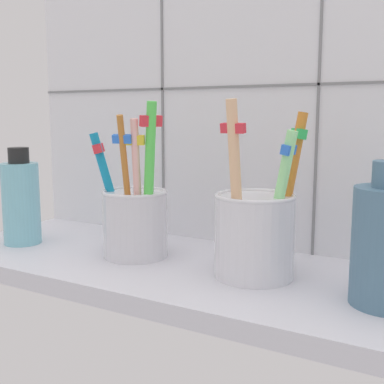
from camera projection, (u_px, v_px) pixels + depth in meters
The scene contains 5 objects.
counter_slab at pixel (191, 274), 55.56cm from camera, with size 64.00×22.00×2.00cm, color silver.
tile_wall_back at pixel (238, 85), 62.53cm from camera, with size 64.00×2.20×45.00cm.
toothbrush_cup_left at pixel (136, 217), 58.42cm from camera, with size 9.88×8.49×18.20cm.
toothbrush_cup_right at pixel (257, 230), 51.07cm from camera, with size 8.79×9.12×18.24cm.
soap_bottle at pixel (21, 201), 64.20cm from camera, with size 4.77×4.77×12.57cm.
Camera 1 is at (26.60, -46.37, 18.71)cm, focal length 46.19 mm.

